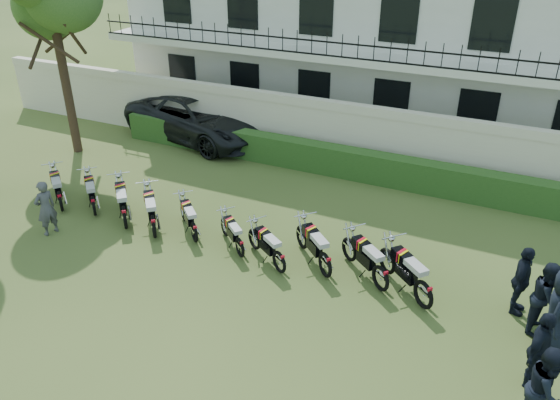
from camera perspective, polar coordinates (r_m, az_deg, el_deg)
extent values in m
plane|color=#374D1E|center=(13.44, -6.94, -8.78)|extent=(100.00, 100.00, 0.00)
cube|color=beige|center=(19.32, 5.39, 6.59)|extent=(30.00, 0.30, 2.00)
cube|color=beige|center=(18.94, 5.55, 9.83)|extent=(30.00, 0.35, 0.30)
cube|color=#214819|center=(18.52, 7.36, 3.83)|extent=(18.00, 0.60, 1.00)
cube|color=silver|center=(24.18, 10.86, 16.74)|extent=(20.00, 8.00, 7.00)
cube|color=silver|center=(19.76, 7.08, 14.58)|extent=(20.00, 1.40, 0.25)
cube|color=black|center=(19.03, 6.53, 15.95)|extent=(20.00, 0.05, 0.05)
cube|color=black|center=(19.13, 6.46, 14.64)|extent=(20.00, 0.05, 0.05)
cube|color=black|center=(24.18, -10.04, 12.17)|extent=(1.30, 0.12, 2.20)
cube|color=black|center=(22.64, -3.63, 11.46)|extent=(1.30, 0.12, 2.20)
cube|color=black|center=(21.41, 3.56, 10.49)|extent=(1.30, 0.12, 2.20)
cube|color=black|center=(20.64, 3.86, 19.81)|extent=(1.30, 0.12, 2.20)
cube|color=black|center=(20.55, 11.44, 9.25)|extent=(1.30, 0.12, 2.20)
cube|color=black|center=(19.75, 12.43, 18.90)|extent=(1.30, 0.12, 2.20)
cube|color=black|center=(20.11, 19.76, 7.73)|extent=(1.30, 0.12, 2.20)
cube|color=black|center=(19.28, 21.48, 17.50)|extent=(1.30, 0.12, 2.20)
cylinder|color=#473323|center=(21.20, -21.49, 11.36)|extent=(0.32, 0.32, 5.25)
sphere|color=#335D25|center=(21.36, -23.29, 18.03)|extent=(2.20, 2.20, 2.20)
torus|color=black|center=(16.93, -21.72, -1.20)|extent=(0.55, 0.48, 0.64)
torus|color=black|center=(18.15, -22.14, 0.69)|extent=(0.55, 0.48, 0.64)
cube|color=black|center=(17.42, -22.02, 0.16)|extent=(0.56, 0.51, 0.31)
cube|color=black|center=(17.52, -22.25, 1.30)|extent=(0.53, 0.51, 0.23)
cube|color=#B80B1F|center=(17.51, -22.26, 1.34)|extent=(0.17, 0.29, 0.24)
cube|color=yellow|center=(17.46, -22.24, 1.25)|extent=(0.14, 0.28, 0.24)
cube|color=#AAAAAA|center=(17.03, -22.12, 0.72)|extent=(0.60, 0.56, 0.13)
cylinder|color=silver|center=(17.70, -22.53, 2.65)|extent=(0.42, 0.50, 0.03)
torus|color=black|center=(16.39, -18.70, -1.67)|extent=(0.50, 0.48, 0.61)
torus|color=black|center=(17.54, -19.04, 0.28)|extent=(0.50, 0.48, 0.61)
cube|color=black|center=(16.85, -18.94, -0.29)|extent=(0.52, 0.51, 0.30)
cube|color=black|center=(16.94, -19.14, 0.85)|extent=(0.50, 0.50, 0.22)
cube|color=#B80B1F|center=(16.93, -19.14, 0.88)|extent=(0.18, 0.28, 0.23)
cube|color=yellow|center=(16.88, -19.13, 0.79)|extent=(0.15, 0.27, 0.23)
cube|color=#AAAAAA|center=(16.47, -19.03, 0.24)|extent=(0.56, 0.55, 0.12)
cylinder|color=silver|center=(17.10, -19.37, 2.19)|extent=(0.43, 0.45, 0.03)
torus|color=black|center=(15.38, -15.73, -3.10)|extent=(0.53, 0.56, 0.67)
torus|color=black|center=(16.64, -16.06, -0.67)|extent=(0.53, 0.56, 0.67)
cube|color=black|center=(15.88, -15.96, -1.41)|extent=(0.56, 0.58, 0.33)
cube|color=black|center=(15.96, -16.16, -0.06)|extent=(0.55, 0.56, 0.24)
cube|color=#B80B1F|center=(15.96, -16.17, -0.02)|extent=(0.21, 0.31, 0.25)
cube|color=yellow|center=(15.90, -16.15, -0.13)|extent=(0.18, 0.29, 0.25)
cube|color=#AAAAAA|center=(15.45, -16.06, -0.82)|extent=(0.61, 0.62, 0.13)
cylinder|color=silver|center=(16.14, -16.39, 1.54)|extent=(0.51, 0.48, 0.03)
torus|color=black|center=(14.76, -12.81, -4.14)|extent=(0.51, 0.55, 0.66)
torus|color=black|center=(15.97, -13.27, -1.57)|extent=(0.51, 0.55, 0.66)
cube|color=black|center=(15.24, -13.10, -2.38)|extent=(0.54, 0.57, 0.32)
cube|color=black|center=(15.31, -13.29, -0.99)|extent=(0.53, 0.55, 0.24)
cube|color=#B80B1F|center=(15.31, -13.30, -0.95)|extent=(0.21, 0.30, 0.25)
cube|color=yellow|center=(15.25, -13.28, -1.07)|extent=(0.18, 0.28, 0.25)
cube|color=#AAAAAA|center=(14.82, -13.14, -1.81)|extent=(0.59, 0.61, 0.13)
cylinder|color=silver|center=(15.47, -13.53, 0.65)|extent=(0.50, 0.46, 0.03)
torus|color=black|center=(14.45, -8.34, -4.61)|extent=(0.49, 0.46, 0.58)
torus|color=black|center=(15.49, -9.50, -2.31)|extent=(0.49, 0.46, 0.58)
cube|color=black|center=(14.86, -8.94, -3.04)|extent=(0.50, 0.48, 0.29)
cube|color=black|center=(14.91, -9.21, -1.78)|extent=(0.48, 0.47, 0.21)
cube|color=#B80B1F|center=(14.91, -9.22, -1.75)|extent=(0.17, 0.27, 0.22)
cube|color=yellow|center=(14.86, -9.16, -1.85)|extent=(0.14, 0.26, 0.22)
cube|color=#AAAAAA|center=(14.49, -8.77, -2.52)|extent=(0.54, 0.52, 0.11)
cylinder|color=silver|center=(15.04, -9.57, -0.30)|extent=(0.41, 0.44, 0.03)
torus|color=black|center=(13.77, -3.34, -6.23)|extent=(0.46, 0.41, 0.54)
torus|color=black|center=(14.68, -5.01, -3.93)|extent=(0.46, 0.41, 0.54)
cube|color=black|center=(14.11, -4.16, -4.68)|extent=(0.47, 0.43, 0.27)
cube|color=black|center=(14.15, -4.49, -3.47)|extent=(0.45, 0.43, 0.19)
cube|color=#B80B1F|center=(14.15, -4.49, -3.43)|extent=(0.15, 0.25, 0.20)
cube|color=yellow|center=(14.10, -4.41, -3.54)|extent=(0.12, 0.24, 0.20)
cube|color=#AAAAAA|center=(13.78, -3.84, -4.21)|extent=(0.51, 0.48, 0.11)
cylinder|color=silver|center=(14.25, -4.93, -2.01)|extent=(0.36, 0.42, 0.03)
torus|color=black|center=(13.16, 1.35, -7.89)|extent=(0.54, 0.39, 0.59)
torus|color=black|center=(14.04, -1.43, -5.35)|extent=(0.54, 0.39, 0.59)
cube|color=black|center=(13.47, 0.02, -6.17)|extent=(0.54, 0.43, 0.29)
cube|color=black|center=(13.49, -0.47, -4.81)|extent=(0.50, 0.45, 0.21)
cube|color=#B80B1F|center=(13.48, -0.47, -4.78)|extent=(0.13, 0.27, 0.22)
cube|color=yellow|center=(13.44, -0.35, -4.89)|extent=(0.11, 0.26, 0.22)
cube|color=#AAAAAA|center=(13.12, 0.62, -5.63)|extent=(0.57, 0.48, 0.12)
cylinder|color=silver|center=(13.56, -1.15, -3.18)|extent=(0.34, 0.50, 0.03)
torus|color=black|center=(12.97, 6.09, -8.48)|extent=(0.54, 0.51, 0.65)
torus|color=black|center=(13.99, 3.48, -5.38)|extent=(0.54, 0.51, 0.65)
cube|color=black|center=(13.34, 4.86, -6.43)|extent=(0.56, 0.54, 0.32)
cube|color=black|center=(13.36, 4.44, -4.86)|extent=(0.54, 0.53, 0.24)
cube|color=#B80B1F|center=(13.36, 4.45, -4.82)|extent=(0.19, 0.30, 0.25)
cube|color=yellow|center=(13.31, 4.57, -4.96)|extent=(0.16, 0.29, 0.25)
cube|color=#AAAAAA|center=(12.94, 5.48, -5.88)|extent=(0.60, 0.59, 0.13)
cylinder|color=silver|center=(13.46, 3.86, -2.98)|extent=(0.46, 0.49, 0.03)
torus|color=black|center=(12.76, 12.21, -9.75)|extent=(0.56, 0.48, 0.65)
torus|color=black|center=(13.64, 8.78, -6.65)|extent=(0.56, 0.48, 0.65)
cube|color=black|center=(13.07, 10.63, -7.71)|extent=(0.57, 0.52, 0.32)
cube|color=black|center=(13.06, 10.12, -6.13)|extent=(0.54, 0.52, 0.23)
cube|color=#B80B1F|center=(13.06, 10.13, -6.09)|extent=(0.18, 0.30, 0.24)
cube|color=yellow|center=(13.02, 10.28, -6.23)|extent=(0.15, 0.29, 0.24)
cube|color=#AAAAAA|center=(12.70, 11.50, -7.16)|extent=(0.61, 0.57, 0.13)
cylinder|color=silver|center=(13.12, 9.40, -4.24)|extent=(0.43, 0.51, 0.03)
torus|color=black|center=(12.44, 16.73, -11.45)|extent=(0.58, 0.53, 0.68)
torus|color=black|center=(13.32, 12.85, -7.96)|extent=(0.58, 0.53, 0.68)
cube|color=black|center=(12.73, 14.96, -9.18)|extent=(0.60, 0.56, 0.34)
cube|color=black|center=(12.71, 14.43, -7.47)|extent=(0.57, 0.55, 0.25)
cube|color=#B80B1F|center=(12.71, 14.44, -7.43)|extent=(0.19, 0.31, 0.26)
cube|color=yellow|center=(12.67, 14.61, -7.59)|extent=(0.16, 0.30, 0.26)
cube|color=#AAAAAA|center=(12.35, 15.99, -8.64)|extent=(0.64, 0.61, 0.13)
cylinder|color=silver|center=(12.76, 13.66, -5.41)|extent=(0.47, 0.53, 0.03)
imported|color=black|center=(21.82, -8.53, 8.52)|extent=(6.64, 4.11, 1.72)
imported|color=#545459|center=(16.26, -23.28, -0.78)|extent=(0.51, 0.66, 1.60)
imported|color=black|center=(10.68, 26.07, -17.39)|extent=(0.85, 0.98, 1.75)
imported|color=black|center=(11.42, 25.44, -14.05)|extent=(0.70, 1.08, 1.70)
imported|color=black|center=(12.37, 27.20, -10.31)|extent=(0.83, 1.06, 1.92)
imported|color=black|center=(12.85, 26.08, -9.16)|extent=(0.76, 0.91, 1.68)
imported|color=black|center=(13.16, 23.90, -7.72)|extent=(0.49, 1.02, 1.68)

